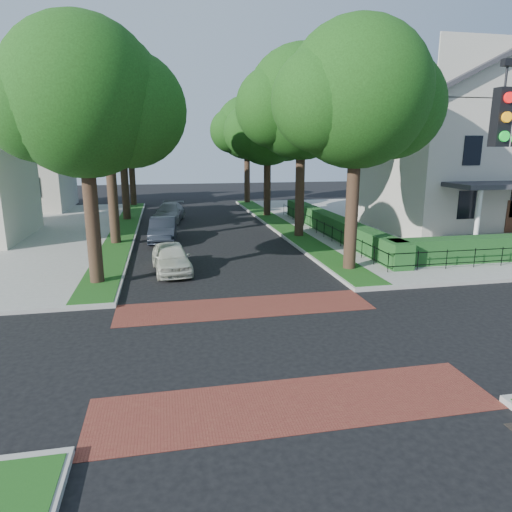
{
  "coord_description": "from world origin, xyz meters",
  "views": [
    {
      "loc": [
        -2.66,
        -11.91,
        5.55
      ],
      "look_at": [
        0.6,
        4.24,
        1.6
      ],
      "focal_mm": 32.0,
      "sensor_mm": 36.0,
      "label": 1
    }
  ],
  "objects": [
    {
      "name": "tree_right_near",
      "position": [
        5.6,
        7.24,
        7.63
      ],
      "size": [
        7.75,
        6.67,
        10.66
      ],
      "color": "black",
      "rests_on": "sidewalk_ne"
    },
    {
      "name": "crosswalk_far",
      "position": [
        0.0,
        3.2,
        0.01
      ],
      "size": [
        9.0,
        2.2,
        0.01
      ],
      "primitive_type": "cube",
      "color": "maroon",
      "rests_on": "ground"
    },
    {
      "name": "sidewalk_ne",
      "position": [
        19.5,
        19.0,
        0.07
      ],
      "size": [
        30.0,
        30.0,
        0.15
      ],
      "primitive_type": "cube",
      "color": "gray",
      "rests_on": "ground"
    },
    {
      "name": "parked_car_middle",
      "position": [
        -2.81,
        15.63,
        0.71
      ],
      "size": [
        1.76,
        4.39,
        1.42
      ],
      "primitive_type": "imported",
      "rotation": [
        0.0,
        0.0,
        -0.06
      ],
      "color": "black",
      "rests_on": "ground"
    },
    {
      "name": "tree_right_back",
      "position": [
        5.6,
        33.23,
        7.27
      ],
      "size": [
        7.5,
        6.45,
        10.2
      ],
      "color": "black",
      "rests_on": "sidewalk_ne"
    },
    {
      "name": "crosswalk_near",
      "position": [
        0.0,
        -3.2,
        0.01
      ],
      "size": [
        9.0,
        2.2,
        0.01
      ],
      "primitive_type": "cube",
      "color": "maroon",
      "rests_on": "ground"
    },
    {
      "name": "tree_left_far",
      "position": [
        -5.4,
        24.22,
        7.12
      ],
      "size": [
        7.0,
        6.02,
        9.86
      ],
      "color": "black",
      "rests_on": "sidewalk_nw"
    },
    {
      "name": "fence_main_road",
      "position": [
        6.9,
        15.0,
        0.6
      ],
      "size": [
        0.06,
        18.0,
        0.9
      ],
      "primitive_type": null,
      "color": "black",
      "rests_on": "sidewalk_ne"
    },
    {
      "name": "tree_left_back",
      "position": [
        -5.4,
        33.24,
        7.41
      ],
      "size": [
        7.75,
        6.66,
        10.44
      ],
      "color": "black",
      "rests_on": "sidewalk_nw"
    },
    {
      "name": "tree_left_near",
      "position": [
        -5.4,
        7.23,
        7.27
      ],
      "size": [
        7.5,
        6.45,
        10.2
      ],
      "color": "black",
      "rests_on": "sidewalk_nw"
    },
    {
      "name": "hedge_main_road",
      "position": [
        7.7,
        15.0,
        0.75
      ],
      "size": [
        1.0,
        18.0,
        1.2
      ],
      "primitive_type": "cube",
      "color": "#18461D",
      "rests_on": "sidewalk_ne"
    },
    {
      "name": "tree_left_mid",
      "position": [
        -5.39,
        15.24,
        8.34
      ],
      "size": [
        8.0,
        6.88,
        11.48
      ],
      "color": "black",
      "rests_on": "sidewalk_nw"
    },
    {
      "name": "parked_car_rear",
      "position": [
        -2.3,
        23.25,
        0.68
      ],
      "size": [
        2.68,
        4.97,
        1.37
      ],
      "primitive_type": "imported",
      "rotation": [
        0.0,
        0.0,
        -0.17
      ],
      "color": "gray",
      "rests_on": "ground"
    },
    {
      "name": "grass_strip_nw",
      "position": [
        -5.4,
        19.1,
        0.16
      ],
      "size": [
        1.6,
        29.8,
        0.02
      ],
      "primitive_type": "cube",
      "color": "#1A4A15",
      "rests_on": "sidewalk_nw"
    },
    {
      "name": "house_left_far",
      "position": [
        -15.49,
        31.99,
        5.04
      ],
      "size": [
        10.0,
        9.0,
        10.14
      ],
      "color": "beige",
      "rests_on": "sidewalk_nw"
    },
    {
      "name": "ground",
      "position": [
        0.0,
        0.0,
        0.0
      ],
      "size": [
        120.0,
        120.0,
        0.0
      ],
      "primitive_type": "plane",
      "color": "black",
      "rests_on": "ground"
    },
    {
      "name": "tree_right_mid",
      "position": [
        5.61,
        15.25,
        7.99
      ],
      "size": [
        8.25,
        7.09,
        11.22
      ],
      "color": "black",
      "rests_on": "sidewalk_ne"
    },
    {
      "name": "house_victorian",
      "position": [
        17.51,
        15.92,
        6.02
      ],
      "size": [
        13.0,
        13.05,
        12.48
      ],
      "color": "beige",
      "rests_on": "sidewalk_ne"
    },
    {
      "name": "tree_right_far",
      "position": [
        5.6,
        24.22,
        6.91
      ],
      "size": [
        7.25,
        6.23,
        9.74
      ],
      "color": "black",
      "rests_on": "sidewalk_ne"
    },
    {
      "name": "grass_strip_ne",
      "position": [
        5.4,
        19.1,
        0.16
      ],
      "size": [
        1.6,
        29.8,
        0.02
      ],
      "primitive_type": "cube",
      "color": "#1A4A15",
      "rests_on": "sidewalk_ne"
    },
    {
      "name": "parked_car_front",
      "position": [
        -2.46,
        8.52,
        0.66
      ],
      "size": [
        1.92,
        4.03,
        1.33
      ],
      "primitive_type": "imported",
      "rotation": [
        0.0,
        0.0,
        0.09
      ],
      "color": "beige",
      "rests_on": "ground"
    }
  ]
}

